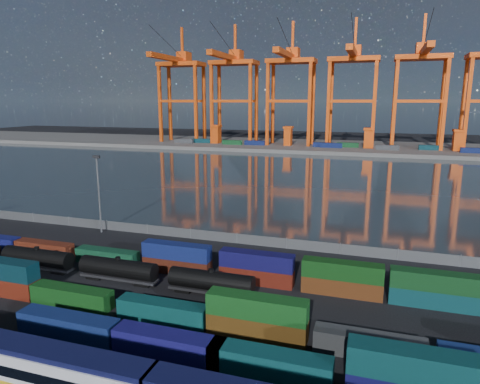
% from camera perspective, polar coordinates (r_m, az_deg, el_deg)
% --- Properties ---
extents(ground, '(700.00, 700.00, 0.00)m').
position_cam_1_polar(ground, '(61.39, -8.91, -14.86)').
color(ground, black).
rests_on(ground, ground).
extents(harbor_water, '(700.00, 700.00, 0.00)m').
position_cam_1_polar(harbor_water, '(158.14, 8.36, 1.86)').
color(harbor_water, '#28343A').
rests_on(harbor_water, ground).
extents(far_quay, '(700.00, 70.00, 2.00)m').
position_cam_1_polar(far_quay, '(261.23, 12.25, 5.93)').
color(far_quay, '#514F4C').
rests_on(far_quay, ground).
extents(distant_mountains, '(2470.00, 1100.00, 520.00)m').
position_cam_1_polar(distant_mountains, '(1660.28, 20.03, 18.03)').
color(distant_mountains, '#1E2630').
rests_on(distant_mountains, ground).
extents(passenger_train, '(78.36, 3.26, 5.58)m').
position_cam_1_polar(passenger_train, '(47.98, -26.39, -20.49)').
color(passenger_train, silver).
rests_on(passenger_train, ground).
extents(container_row_south, '(128.33, 2.61, 5.56)m').
position_cam_1_polar(container_row_south, '(48.20, -3.28, -20.25)').
color(container_row_south, '#3B3D3F').
rests_on(container_row_south, ground).
extents(container_row_mid, '(141.85, 2.45, 5.22)m').
position_cam_1_polar(container_row_mid, '(56.41, -8.30, -15.27)').
color(container_row_mid, '#494B4E').
rests_on(container_row_mid, ground).
extents(container_row_north, '(140.68, 2.34, 4.99)m').
position_cam_1_polar(container_row_north, '(66.74, 3.11, -10.64)').
color(container_row_north, navy).
rests_on(container_row_north, ground).
extents(tanker_string, '(90.57, 2.81, 4.02)m').
position_cam_1_polar(tanker_string, '(84.71, -29.23, -7.15)').
color(tanker_string, black).
rests_on(tanker_string, ground).
extents(waterfront_fence, '(160.12, 0.12, 2.20)m').
position_cam_1_polar(waterfront_fence, '(84.99, -0.42, -6.21)').
color(waterfront_fence, '#595B5E').
rests_on(waterfront_fence, ground).
extents(yard_light_mast, '(1.60, 0.40, 16.60)m').
position_cam_1_polar(yard_light_mast, '(94.68, -18.33, 0.26)').
color(yard_light_mast, slate).
rests_on(yard_light_mast, ground).
extents(gantry_cranes, '(202.81, 53.40, 72.31)m').
position_cam_1_polar(gantry_cranes, '(254.39, 10.79, 15.61)').
color(gantry_cranes, '#F24F11').
rests_on(gantry_cranes, ground).
extents(quay_containers, '(172.58, 10.99, 2.60)m').
position_cam_1_polar(quay_containers, '(247.98, 9.39, 6.26)').
color(quay_containers, navy).
rests_on(quay_containers, far_quay).
extents(straddle_carriers, '(140.00, 7.00, 11.10)m').
position_cam_1_polar(straddle_carriers, '(250.97, 11.51, 7.28)').
color(straddle_carriers, '#F24F11').
rests_on(straddle_carriers, far_quay).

